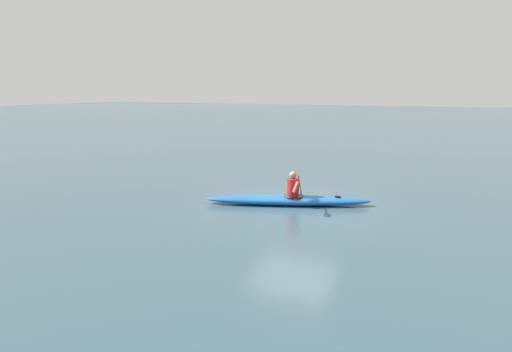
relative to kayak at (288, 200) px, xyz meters
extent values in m
plane|color=#334C56|center=(-0.08, -0.35, -0.14)|extent=(160.00, 160.00, 0.00)
ellipsoid|color=#1959A5|center=(0.00, 0.00, 0.00)|extent=(4.76, 2.34, 0.28)
torus|color=black|center=(-0.16, -0.06, 0.12)|extent=(0.77, 0.77, 0.04)
cylinder|color=black|center=(-1.35, -0.51, 0.13)|extent=(0.18, 0.18, 0.02)
cylinder|color=red|center=(-0.13, -0.05, 0.39)|extent=(0.36, 0.36, 0.51)
sphere|color=#936B4C|center=(-0.13, -0.05, 0.75)|extent=(0.21, 0.21, 0.21)
cylinder|color=black|center=(-0.32, -0.12, 0.47)|extent=(0.72, 1.83, 0.03)
ellipsoid|color=black|center=(0.03, -1.03, 0.47)|extent=(0.18, 0.39, 0.17)
ellipsoid|color=black|center=(-0.66, 0.79, 0.47)|extent=(0.18, 0.39, 0.17)
cylinder|color=#936B4C|center=(-0.11, -0.34, 0.45)|extent=(0.26, 0.25, 0.34)
cylinder|color=#936B4C|center=(-0.31, 0.18, 0.45)|extent=(0.16, 0.31, 0.34)
camera|label=1|loc=(-4.23, 11.53, 3.20)|focal=30.17mm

